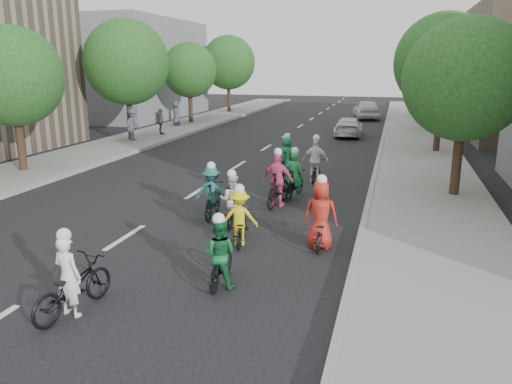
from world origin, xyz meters
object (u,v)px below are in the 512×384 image
at_px(cyclist_8, 316,165).
at_px(follow_car_lead, 348,127).
at_px(cyclist_1, 220,258).
at_px(spectator_2, 176,113).
at_px(cyclist_3, 278,185).
at_px(cyclist_0, 72,285).
at_px(cyclist_6, 233,204).
at_px(follow_car_trail, 366,109).
at_px(cyclist_5, 295,180).
at_px(spectator_0, 133,124).
at_px(cyclist_4, 321,222).
at_px(cyclist_7, 212,196).
at_px(cyclist_2, 240,222).
at_px(spectator_1, 161,121).
at_px(cyclist_9, 287,159).

bearing_deg(cyclist_8, follow_car_lead, -89.00).
relative_size(cyclist_1, spectator_2, 0.92).
xyz_separation_m(cyclist_3, follow_car_lead, (0.64, 16.68, -0.11)).
bearing_deg(cyclist_1, cyclist_0, 37.24).
relative_size(cyclist_6, spectator_2, 1.08).
bearing_deg(cyclist_1, follow_car_lead, -93.61).
xyz_separation_m(cyclist_8, follow_car_trail, (0.49, 23.53, 0.14)).
bearing_deg(cyclist_0, cyclist_5, -94.48).
bearing_deg(cyclist_5, spectator_0, -30.18).
xyz_separation_m(cyclist_3, spectator_2, (-11.65, 17.82, 0.31)).
height_order(cyclist_3, cyclist_4, cyclist_3).
bearing_deg(cyclist_0, cyclist_1, -130.45).
height_order(cyclist_4, cyclist_5, cyclist_4).
height_order(cyclist_6, spectator_0, spectator_0).
relative_size(cyclist_0, spectator_2, 1.16).
height_order(cyclist_0, spectator_2, spectator_2).
height_order(cyclist_4, cyclist_7, cyclist_4).
bearing_deg(cyclist_3, follow_car_lead, -84.20).
xyz_separation_m(cyclist_2, spectator_0, (-10.88, 14.17, 0.50)).
height_order(cyclist_0, follow_car_trail, cyclist_0).
height_order(cyclist_4, spectator_2, spectator_2).
relative_size(cyclist_3, cyclist_7, 1.06).
distance_m(cyclist_7, spectator_1, 17.50).
bearing_deg(cyclist_9, spectator_2, -40.58).
relative_size(cyclist_1, follow_car_trail, 0.34).
relative_size(cyclist_4, cyclist_7, 1.03).
bearing_deg(spectator_0, cyclist_0, -154.19).
distance_m(cyclist_4, cyclist_5, 4.76).
bearing_deg(cyclist_7, spectator_0, -58.57).
xyz_separation_m(cyclist_0, spectator_2, (-9.64, 25.81, 0.45)).
relative_size(cyclist_6, follow_car_lead, 0.46).
bearing_deg(follow_car_trail, cyclist_1, 77.73).
bearing_deg(spectator_2, cyclist_4, -159.69).
xyz_separation_m(cyclist_3, cyclist_4, (1.87, -3.35, -0.05)).
bearing_deg(spectator_1, spectator_2, -8.98).
distance_m(cyclist_2, cyclist_9, 8.60).
xyz_separation_m(cyclist_4, cyclist_7, (-3.47, 1.61, 0.01)).
bearing_deg(cyclist_1, spectator_0, -58.51).
height_order(cyclist_4, cyclist_8, cyclist_4).
relative_size(cyclist_4, spectator_1, 1.16).
distance_m(cyclist_3, cyclist_7, 2.36).
xyz_separation_m(cyclist_2, cyclist_8, (0.75, 7.44, 0.06)).
relative_size(cyclist_0, follow_car_lead, 0.49).
distance_m(cyclist_2, cyclist_5, 4.84).
distance_m(cyclist_6, spectator_0, 16.24).
distance_m(cyclist_2, cyclist_7, 2.43).
xyz_separation_m(cyclist_7, follow_car_trail, (2.70, 29.03, 0.12)).
xyz_separation_m(follow_car_trail, spectator_2, (-12.75, -9.47, 0.23)).
distance_m(cyclist_7, cyclist_8, 5.93).
height_order(cyclist_9, spectator_2, spectator_2).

